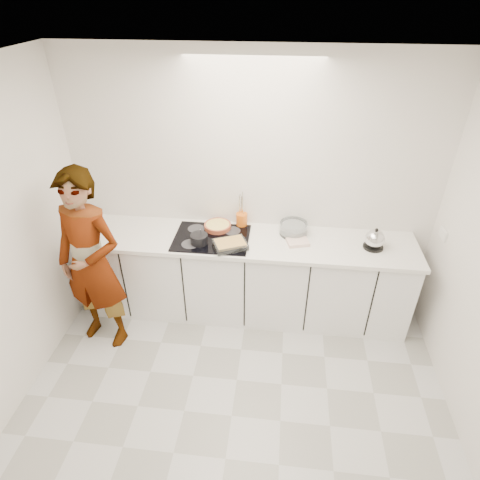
# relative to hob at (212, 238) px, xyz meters

# --- Properties ---
(floor) EXTENTS (3.60, 3.20, 0.00)m
(floor) POSITION_rel_hob_xyz_m (0.35, -1.26, -0.92)
(floor) COLOR silver
(floor) RESTS_ON ground
(ceiling) EXTENTS (3.60, 3.20, 0.00)m
(ceiling) POSITION_rel_hob_xyz_m (0.35, -1.26, 1.68)
(ceiling) COLOR white
(ceiling) RESTS_ON wall_back
(wall_back) EXTENTS (3.60, 0.00, 2.60)m
(wall_back) POSITION_rel_hob_xyz_m (0.35, 0.34, 0.38)
(wall_back) COLOR white
(wall_back) RESTS_ON ground
(base_cabinets) EXTENTS (3.20, 0.58, 0.87)m
(base_cabinets) POSITION_rel_hob_xyz_m (0.35, 0.02, -0.48)
(base_cabinets) COLOR white
(base_cabinets) RESTS_ON floor
(countertop) EXTENTS (3.24, 0.64, 0.04)m
(countertop) POSITION_rel_hob_xyz_m (0.35, 0.02, -0.03)
(countertop) COLOR white
(countertop) RESTS_ON base_cabinets
(hob) EXTENTS (0.72, 0.54, 0.01)m
(hob) POSITION_rel_hob_xyz_m (0.00, 0.00, 0.00)
(hob) COLOR black
(hob) RESTS_ON countertop
(tart_dish) EXTENTS (0.32, 0.32, 0.04)m
(tart_dish) POSITION_rel_hob_xyz_m (0.03, 0.18, 0.03)
(tart_dish) COLOR #AE4C2E
(tart_dish) RESTS_ON hob
(saucepan) EXTENTS (0.21, 0.21, 0.16)m
(saucepan) POSITION_rel_hob_xyz_m (-0.10, -0.11, 0.05)
(saucepan) COLOR black
(saucepan) RESTS_ON hob
(baking_dish) EXTENTS (0.36, 0.32, 0.06)m
(baking_dish) POSITION_rel_hob_xyz_m (0.20, -0.15, 0.04)
(baking_dish) COLOR silver
(baking_dish) RESTS_ON hob
(mixing_bowl) EXTENTS (0.34, 0.34, 0.12)m
(mixing_bowl) POSITION_rel_hob_xyz_m (0.78, 0.17, 0.05)
(mixing_bowl) COLOR silver
(mixing_bowl) RESTS_ON countertop
(tea_towel) EXTENTS (0.23, 0.19, 0.03)m
(tea_towel) POSITION_rel_hob_xyz_m (0.83, 0.00, 0.01)
(tea_towel) COLOR white
(tea_towel) RESTS_ON countertop
(kettle) EXTENTS (0.20, 0.20, 0.21)m
(kettle) POSITION_rel_hob_xyz_m (1.53, 0.01, 0.08)
(kettle) COLOR black
(kettle) RESTS_ON countertop
(utensil_crock) EXTENTS (0.14, 0.14, 0.14)m
(utensil_crock) POSITION_rel_hob_xyz_m (0.26, 0.27, 0.06)
(utensil_crock) COLOR orange
(utensil_crock) RESTS_ON countertop
(cook) EXTENTS (0.73, 0.56, 1.79)m
(cook) POSITION_rel_hob_xyz_m (-1.00, -0.50, -0.02)
(cook) COLOR white
(cook) RESTS_ON floor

